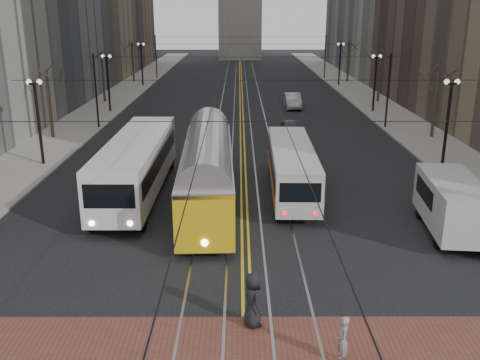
{
  "coord_description": "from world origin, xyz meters",
  "views": [
    {
      "loc": [
        -0.3,
        -17.25,
        10.2
      ],
      "look_at": [
        -0.24,
        5.29,
        3.0
      ],
      "focal_mm": 40.0,
      "sensor_mm": 36.0,
      "label": 1
    }
  ],
  "objects_px": {
    "transit_bus": "(137,167)",
    "rear_bus": "(292,170)",
    "cargo_van": "(452,207)",
    "streetcar": "(208,177)",
    "sedan_grey": "(290,129)",
    "pedestrian_b": "(343,340)",
    "sedan_silver": "(293,101)",
    "pedestrian_a": "(253,300)"
  },
  "relations": [
    {
      "from": "transit_bus",
      "to": "rear_bus",
      "type": "bearing_deg",
      "value": 1.94
    },
    {
      "from": "cargo_van",
      "to": "transit_bus",
      "type": "bearing_deg",
      "value": 166.25
    },
    {
      "from": "streetcar",
      "to": "sedan_grey",
      "type": "distance_m",
      "value": 17.51
    },
    {
      "from": "transit_bus",
      "to": "sedan_grey",
      "type": "bearing_deg",
      "value": 55.85
    },
    {
      "from": "streetcar",
      "to": "rear_bus",
      "type": "height_order",
      "value": "streetcar"
    },
    {
      "from": "sedan_grey",
      "to": "streetcar",
      "type": "bearing_deg",
      "value": -111.99
    },
    {
      "from": "cargo_van",
      "to": "pedestrian_b",
      "type": "xyz_separation_m",
      "value": [
        -6.97,
        -9.87,
        -0.53
      ]
    },
    {
      "from": "cargo_van",
      "to": "sedan_silver",
      "type": "distance_m",
      "value": 34.45
    },
    {
      "from": "transit_bus",
      "to": "sedan_silver",
      "type": "relative_size",
      "value": 2.79
    },
    {
      "from": "rear_bus",
      "to": "sedan_silver",
      "type": "distance_m",
      "value": 28.48
    },
    {
      "from": "pedestrian_a",
      "to": "pedestrian_b",
      "type": "xyz_separation_m",
      "value": [
        2.64,
        -2.03,
        -0.19
      ]
    },
    {
      "from": "streetcar",
      "to": "cargo_van",
      "type": "relative_size",
      "value": 2.33
    },
    {
      "from": "pedestrian_b",
      "to": "sedan_silver",
      "type": "bearing_deg",
      "value": 177.61
    },
    {
      "from": "cargo_van",
      "to": "rear_bus",
      "type": "bearing_deg",
      "value": 145.91
    },
    {
      "from": "cargo_van",
      "to": "pedestrian_b",
      "type": "distance_m",
      "value": 12.09
    },
    {
      "from": "rear_bus",
      "to": "pedestrian_a",
      "type": "distance_m",
      "value": 13.95
    },
    {
      "from": "streetcar",
      "to": "sedan_silver",
      "type": "height_order",
      "value": "streetcar"
    },
    {
      "from": "transit_bus",
      "to": "cargo_van",
      "type": "distance_m",
      "value": 16.84
    },
    {
      "from": "transit_bus",
      "to": "streetcar",
      "type": "bearing_deg",
      "value": -23.1
    },
    {
      "from": "transit_bus",
      "to": "streetcar",
      "type": "xyz_separation_m",
      "value": [
        4.12,
        -1.8,
        -0.01
      ]
    },
    {
      "from": "streetcar",
      "to": "pedestrian_b",
      "type": "distance_m",
      "value": 14.53
    },
    {
      "from": "streetcar",
      "to": "rear_bus",
      "type": "bearing_deg",
      "value": 21.19
    },
    {
      "from": "sedan_grey",
      "to": "sedan_silver",
      "type": "xyz_separation_m",
      "value": [
        1.56,
        13.93,
        0.08
      ]
    },
    {
      "from": "sedan_grey",
      "to": "cargo_van",
      "type": "bearing_deg",
      "value": -76.12
    },
    {
      "from": "transit_bus",
      "to": "streetcar",
      "type": "relative_size",
      "value": 0.95
    },
    {
      "from": "streetcar",
      "to": "sedan_grey",
      "type": "bearing_deg",
      "value": 68.0
    },
    {
      "from": "sedan_grey",
      "to": "pedestrian_a",
      "type": "bearing_deg",
      "value": -99.78
    },
    {
      "from": "rear_bus",
      "to": "cargo_van",
      "type": "bearing_deg",
      "value": -38.71
    },
    {
      "from": "sedan_grey",
      "to": "pedestrian_a",
      "type": "xyz_separation_m",
      "value": [
        -3.84,
        -28.11,
        0.28
      ]
    },
    {
      "from": "cargo_van",
      "to": "sedan_grey",
      "type": "relative_size",
      "value": 1.45
    },
    {
      "from": "rear_bus",
      "to": "cargo_van",
      "type": "height_order",
      "value": "rear_bus"
    },
    {
      "from": "pedestrian_a",
      "to": "sedan_silver",
      "type": "bearing_deg",
      "value": -27.67
    },
    {
      "from": "streetcar",
      "to": "pedestrian_a",
      "type": "distance_m",
      "value": 11.89
    },
    {
      "from": "streetcar",
      "to": "transit_bus",
      "type": "bearing_deg",
      "value": 154.43
    },
    {
      "from": "cargo_van",
      "to": "pedestrian_a",
      "type": "distance_m",
      "value": 12.41
    },
    {
      "from": "transit_bus",
      "to": "pedestrian_b",
      "type": "height_order",
      "value": "transit_bus"
    },
    {
      "from": "cargo_van",
      "to": "sedan_grey",
      "type": "distance_m",
      "value": 21.08
    },
    {
      "from": "pedestrian_a",
      "to": "rear_bus",
      "type": "bearing_deg",
      "value": -31.07
    },
    {
      "from": "sedan_grey",
      "to": "rear_bus",
      "type": "bearing_deg",
      "value": -96.95
    },
    {
      "from": "pedestrian_b",
      "to": "cargo_van",
      "type": "bearing_deg",
      "value": 145.98
    },
    {
      "from": "streetcar",
      "to": "pedestrian_a",
      "type": "xyz_separation_m",
      "value": [
        2.13,
        -11.68,
        -0.66
      ]
    },
    {
      "from": "rear_bus",
      "to": "streetcar",
      "type": "bearing_deg",
      "value": -155.64
    }
  ]
}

